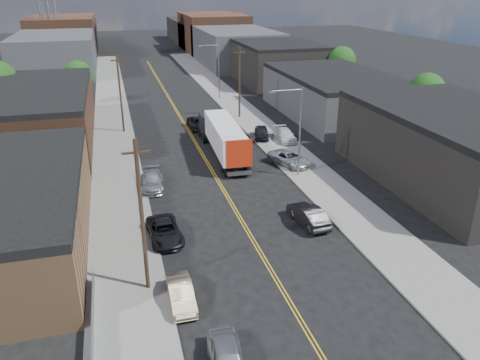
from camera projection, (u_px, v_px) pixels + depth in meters
ground at (172, 102)px, 76.18m from camera, size 260.00×260.00×0.00m
centerline at (187, 128)px, 62.85m from camera, size 0.32×120.00×0.01m
sidewalk_left at (114, 133)px, 60.51m from camera, size 5.00×140.00×0.15m
sidewalk_right at (254, 122)px, 65.14m from camera, size 5.00×140.00×0.15m
warehouse_brown at (39, 115)px, 56.29m from camera, size 12.00×26.00×6.60m
industrial_right_a at (456, 147)px, 44.63m from camera, size 14.00×22.00×7.10m
industrial_right_b at (335, 94)px, 67.92m from camera, size 14.00×24.00×6.10m
industrial_right_c at (275, 62)px, 90.72m from camera, size 14.00×22.00×7.60m
skyline_left_a at (56, 53)px, 100.83m from camera, size 16.00×30.00×8.00m
skyline_right_a at (235, 47)px, 110.59m from camera, size 16.00×30.00×8.00m
skyline_left_b at (64, 36)px, 122.65m from camera, size 16.00×26.00×10.00m
skyline_right_b at (213, 32)px, 132.40m from camera, size 16.00×26.00×10.00m
skyline_left_c at (69, 35)px, 141.00m from camera, size 16.00×40.00×7.00m
skyline_right_c at (200, 31)px, 150.75m from camera, size 16.00×40.00×7.00m
streetlight_near at (296, 126)px, 44.87m from camera, size 3.39×0.25×9.00m
streetlight_far at (216, 67)px, 75.96m from camera, size 3.39×0.25×9.00m
utility_pole_left_near at (142, 217)px, 27.77m from camera, size 1.60×0.26×10.00m
utility_pole_left_far at (120, 93)px, 58.85m from camera, size 1.60×0.26×10.00m
utility_pole_right at (239, 82)px, 65.52m from camera, size 1.60×0.26×10.00m
tree_left_far at (79, 76)px, 72.78m from camera, size 4.35×4.20×6.97m
tree_right_near at (427, 93)px, 60.29m from camera, size 4.60×4.48×7.44m
tree_right_far at (342, 62)px, 81.49m from camera, size 4.85×4.76×7.91m
semi_truck at (222, 135)px, 52.37m from camera, size 3.18×15.45×4.02m
car_left_a at (227, 359)px, 23.20m from camera, size 2.13×4.49×1.48m
car_left_b at (181, 294)px, 28.17m from camera, size 1.44×4.11×1.35m
car_left_c at (165, 231)px, 35.26m from camera, size 2.61×5.14×1.39m
car_left_d at (152, 181)px, 44.14m from camera, size 2.41×5.12×1.45m
car_right_oncoming at (308, 215)px, 37.48m from camera, size 2.14×4.89×1.56m
car_right_lot_a at (289, 158)px, 49.42m from camera, size 4.05×5.61×1.42m
car_right_lot_b at (285, 135)px, 57.04m from camera, size 2.18×4.85×1.38m
car_right_lot_c at (261, 132)px, 57.95m from camera, size 2.73×4.51×1.43m
car_ahead_truck at (199, 124)px, 61.95m from camera, size 2.64×5.50×1.51m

